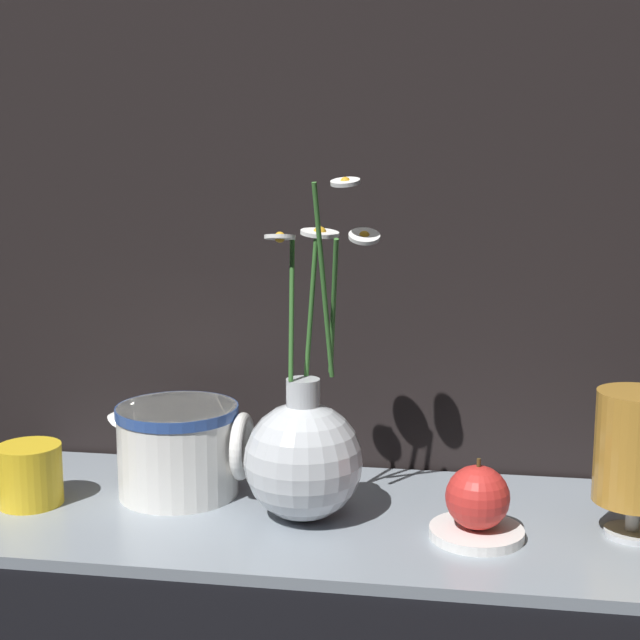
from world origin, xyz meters
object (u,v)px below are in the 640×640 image
object	(u,v)px
ceramic_pitcher	(179,445)
yellow_mug	(28,474)
vase_with_flowers	(304,455)
tea_glass	(637,450)
orange_fruit	(478,497)

from	to	relation	value
ceramic_pitcher	yellow_mug	bearing A→B (deg)	-160.33
vase_with_flowers	yellow_mug	size ratio (longest dim) A/B	4.47
ceramic_pitcher	tea_glass	world-z (taller)	tea_glass
orange_fruit	ceramic_pitcher	bearing A→B (deg)	167.83
yellow_mug	ceramic_pitcher	xyz separation A→B (m)	(0.16, 0.06, 0.02)
vase_with_flowers	tea_glass	bearing A→B (deg)	0.81
yellow_mug	ceramic_pitcher	distance (m)	0.17
yellow_mug	ceramic_pitcher	size ratio (longest dim) A/B	0.49
vase_with_flowers	orange_fruit	xyz separation A→B (m)	(0.18, -0.02, -0.03)
yellow_mug	orange_fruit	distance (m)	0.49
vase_with_flowers	yellow_mug	bearing A→B (deg)	-178.50
ceramic_pitcher	orange_fruit	bearing A→B (deg)	-12.17
vase_with_flowers	ceramic_pitcher	xyz separation A→B (m)	(-0.15, 0.05, -0.01)
tea_glass	orange_fruit	xyz separation A→B (m)	(-0.16, -0.03, -0.05)
tea_glass	orange_fruit	bearing A→B (deg)	-169.56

